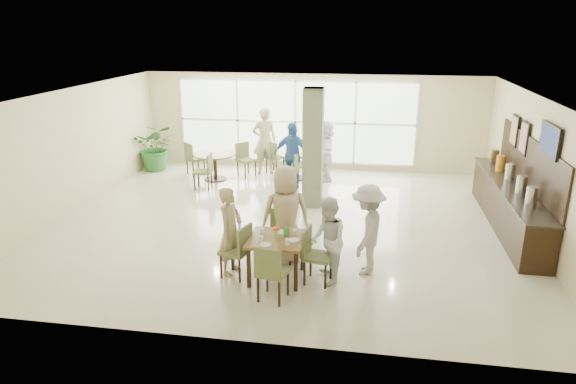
# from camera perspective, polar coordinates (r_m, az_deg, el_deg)

# --- Properties ---
(ground) EXTENTS (10.00, 10.00, 0.00)m
(ground) POSITION_cam_1_polar(r_m,az_deg,el_deg) (11.33, -0.03, -3.36)
(ground) COLOR beige
(ground) RESTS_ON ground
(room_shell) EXTENTS (10.00, 10.00, 10.00)m
(room_shell) POSITION_cam_1_polar(r_m,az_deg,el_deg) (10.82, -0.03, 5.06)
(room_shell) COLOR white
(room_shell) RESTS_ON ground
(window_bank) EXTENTS (7.00, 0.04, 7.00)m
(window_bank) POSITION_cam_1_polar(r_m,az_deg,el_deg) (15.27, 0.82, 7.79)
(window_bank) COLOR silver
(window_bank) RESTS_ON ground
(column) EXTENTS (0.45, 0.45, 2.80)m
(column) POSITION_cam_1_polar(r_m,az_deg,el_deg) (11.99, 2.79, 4.86)
(column) COLOR #616E4C
(column) RESTS_ON ground
(main_table) EXTENTS (0.93, 0.93, 0.75)m
(main_table) POSITION_cam_1_polar(r_m,az_deg,el_deg) (8.67, -1.30, -5.70)
(main_table) COLOR brown
(main_table) RESTS_ON ground
(round_table_left) EXTENTS (1.17, 1.17, 0.75)m
(round_table_left) POSITION_cam_1_polar(r_m,az_deg,el_deg) (14.39, -8.12, 3.63)
(round_table_left) COLOR brown
(round_table_left) RESTS_ON ground
(round_table_right) EXTENTS (1.06, 1.06, 0.75)m
(round_table_right) POSITION_cam_1_polar(r_m,az_deg,el_deg) (14.35, 0.71, 3.69)
(round_table_right) COLOR brown
(round_table_right) RESTS_ON ground
(chairs_main_table) EXTENTS (1.96, 1.90, 0.95)m
(chairs_main_table) POSITION_cam_1_polar(r_m,az_deg,el_deg) (8.73, -1.26, -6.82)
(chairs_main_table) COLOR #555E34
(chairs_main_table) RESTS_ON ground
(chairs_table_left) EXTENTS (2.13, 1.92, 0.95)m
(chairs_table_left) POSITION_cam_1_polar(r_m,az_deg,el_deg) (14.41, -8.11, 3.19)
(chairs_table_left) COLOR #555E34
(chairs_table_left) RESTS_ON ground
(chairs_table_right) EXTENTS (1.88, 1.96, 0.95)m
(chairs_table_right) POSITION_cam_1_polar(r_m,az_deg,el_deg) (14.38, 0.72, 3.34)
(chairs_table_right) COLOR #555E34
(chairs_table_right) RESTS_ON ground
(tabletop_clutter) EXTENTS (0.71, 0.76, 0.21)m
(tabletop_clutter) POSITION_cam_1_polar(r_m,az_deg,el_deg) (8.58, -1.11, -4.83)
(tabletop_clutter) COLOR white
(tabletop_clutter) RESTS_ON main_table
(buffet_counter) EXTENTS (0.64, 4.70, 1.95)m
(buffet_counter) POSITION_cam_1_polar(r_m,az_deg,el_deg) (11.88, 23.39, -1.05)
(buffet_counter) COLOR black
(buffet_counter) RESTS_ON ground
(wall_tv) EXTENTS (0.06, 1.00, 0.58)m
(wall_tv) POSITION_cam_1_polar(r_m,az_deg,el_deg) (10.52, 27.10, 5.15)
(wall_tv) COLOR black
(wall_tv) RESTS_ON ground
(framed_art_a) EXTENTS (0.05, 0.55, 0.70)m
(framed_art_a) POSITION_cam_1_polar(r_m,az_deg,el_deg) (12.08, 24.77, 5.48)
(framed_art_a) COLOR black
(framed_art_a) RESTS_ON ground
(framed_art_b) EXTENTS (0.05, 0.55, 0.70)m
(framed_art_b) POSITION_cam_1_polar(r_m,az_deg,el_deg) (12.84, 23.88, 6.27)
(framed_art_b) COLOR black
(framed_art_b) RESTS_ON ground
(potted_plant) EXTENTS (1.49, 1.49, 1.39)m
(potted_plant) POSITION_cam_1_polar(r_m,az_deg,el_deg) (15.70, -14.45, 4.87)
(potted_plant) COLOR #28662B
(potted_plant) RESTS_ON ground
(teen_left) EXTENTS (0.49, 0.64, 1.56)m
(teen_left) POSITION_cam_1_polar(r_m,az_deg,el_deg) (8.88, -6.41, -4.32)
(teen_left) COLOR tan
(teen_left) RESTS_ON ground
(teen_far) EXTENTS (0.99, 0.75, 1.80)m
(teen_far) POSITION_cam_1_polar(r_m,az_deg,el_deg) (9.23, -0.25, -2.51)
(teen_far) COLOR tan
(teen_far) RESTS_ON ground
(teen_right) EXTENTS (0.72, 0.84, 1.49)m
(teen_right) POSITION_cam_1_polar(r_m,az_deg,el_deg) (8.55, 4.39, -5.44)
(teen_right) COLOR white
(teen_right) RESTS_ON ground
(teen_standing) EXTENTS (0.78, 1.13, 1.61)m
(teen_standing) POSITION_cam_1_polar(r_m,az_deg,el_deg) (8.93, 8.81, -4.14)
(teen_standing) COLOR #B6B6B8
(teen_standing) RESTS_ON ground
(adult_a) EXTENTS (1.13, 0.82, 1.74)m
(adult_a) POSITION_cam_1_polar(r_m,az_deg,el_deg) (13.49, 0.43, 4.08)
(adult_a) COLOR #3965AB
(adult_a) RESTS_ON ground
(adult_b) EXTENTS (1.06, 1.68, 1.68)m
(adult_b) POSITION_cam_1_polar(r_m,az_deg,el_deg) (14.21, 4.15, 4.63)
(adult_b) COLOR white
(adult_b) RESTS_ON ground
(adult_standing) EXTENTS (0.80, 0.62, 1.93)m
(adult_standing) POSITION_cam_1_polar(r_m,az_deg,el_deg) (14.77, -2.61, 5.68)
(adult_standing) COLOR tan
(adult_standing) RESTS_ON ground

